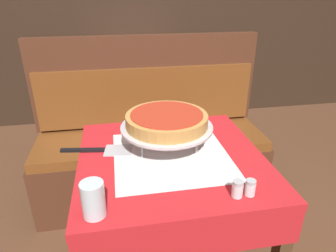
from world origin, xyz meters
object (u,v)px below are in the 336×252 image
Objects in this scene: dining_table_rear at (136,77)px; water_glass_near at (93,199)px; pepper_shaker at (250,188)px; dining_table_front at (171,176)px; condiment_caddy at (148,62)px; booth_bench at (151,153)px; pizza_pan_stand at (167,128)px; pizza_server at (100,150)px; salt_shaker at (237,189)px; deep_dish_pizza at (167,120)px.

water_glass_near is at bearing -98.24° from dining_table_rear.
water_glass_near is 0.51m from pepper_shaker.
dining_table_front is 1.59m from condiment_caddy.
dining_table_front is 0.77m from booth_bench.
booth_bench is at bearing 89.52° from pizza_pan_stand.
pizza_server is (-0.28, -1.60, 0.13)m from dining_table_rear.
pepper_shaker is at bearing -86.28° from condiment_caddy.
salt_shaker is at bearing -61.32° from dining_table_front.
deep_dish_pizza is 0.42m from salt_shaker.
dining_table_rear is 1.64m from pizza_pan_stand.
booth_bench is at bearing 101.85° from pepper_shaker.
pizza_pan_stand is at bearing -90.48° from booth_bench.
booth_bench is 4.87× the size of pizza_server.
water_glass_near is at bearing -179.14° from pepper_shaker.
water_glass_near reaches higher than salt_shaker.
dining_table_front is 0.33m from pizza_server.
dining_table_front is 12.61× the size of salt_shaker.
booth_bench is at bearing 90.19° from dining_table_front.
condiment_caddy is at bearing 83.97° from booth_bench.
dining_table_front is 2.48× the size of pizza_server.
pizza_server is at bearing 89.00° from water_glass_near.
water_glass_near is at bearing -179.06° from salt_shaker.
pizza_server reaches higher than dining_table_rear.
booth_bench is at bearing -96.03° from condiment_caddy.
dining_table_rear is 0.52× the size of booth_bench.
pizza_pan_stand is 0.41m from salt_shaker.
pepper_shaker is (0.22, -1.99, 0.15)m from dining_table_rear.
deep_dish_pizza reaches higher than pizza_pan_stand.
pizza_pan_stand is 1.27× the size of pizza_server.
condiment_caddy is at bearing -47.90° from dining_table_rear.
deep_dish_pizza is 0.48m from water_glass_near.
salt_shaker is 1.88m from condiment_caddy.
condiment_caddy reaches higher than pizza_server.
pizza_pan_stand reaches higher than salt_shaker.
dining_table_rear is 1.01m from booth_bench.
salt_shaker is (0.46, 0.01, -0.03)m from water_glass_near.
pizza_server is 0.60m from salt_shaker.
pizza_pan_stand is 0.48m from water_glass_near.
pizza_pan_stand reaches higher than pepper_shaker.
deep_dish_pizza and condiment_caddy have the same top height.
condiment_caddy is at bearing 86.78° from dining_table_front.
dining_table_front is 0.21m from pizza_pan_stand.
booth_bench is (0.01, -0.97, -0.27)m from dining_table_rear.
pizza_server is at bearing -114.94° from booth_bench.
pizza_server is 0.64m from pepper_shaker.
pepper_shaker is (0.51, 0.01, -0.03)m from water_glass_near.
pizza_server is (-0.29, 0.09, 0.11)m from dining_table_front.
pizza_server is at bearing 174.85° from pizza_pan_stand.
salt_shaker is (0.17, -0.37, -0.11)m from deep_dish_pizza.
deep_dish_pizza is at bearing 96.88° from dining_table_front.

